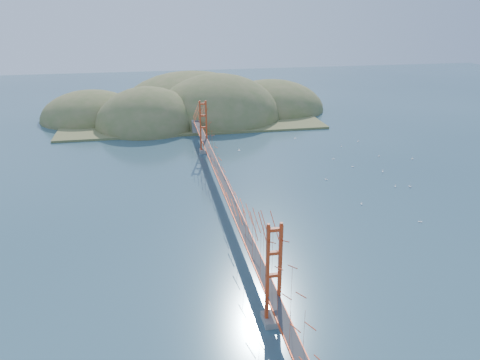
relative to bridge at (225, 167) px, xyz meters
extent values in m
plane|color=#305161|center=(0.00, -0.18, -7.01)|extent=(320.00, 320.00, 0.00)
cube|color=gray|center=(0.00, -30.18, -6.66)|extent=(2.00, 2.40, 0.70)
cube|color=gray|center=(0.00, 29.82, -6.66)|extent=(2.00, 2.40, 0.70)
cube|color=red|center=(0.00, -0.18, -3.71)|extent=(1.40, 92.00, 0.16)
cube|color=red|center=(0.00, -0.18, -3.91)|extent=(1.33, 92.00, 0.24)
cube|color=#38383A|center=(0.00, -0.18, -3.61)|extent=(1.19, 92.00, 0.03)
cube|color=gray|center=(0.00, 45.82, -5.36)|extent=(2.20, 2.60, 3.30)
cube|color=olive|center=(0.00, 63.82, -6.76)|extent=(70.00, 40.00, 0.60)
ellipsoid|color=olive|center=(-12.00, 55.82, -7.01)|extent=(28.00, 28.00, 21.00)
ellipsoid|color=olive|center=(8.00, 61.82, -7.01)|extent=(36.00, 36.00, 25.00)
ellipsoid|color=olive|center=(26.00, 69.82, -7.01)|extent=(32.00, 32.00, 18.00)
ellipsoid|color=olive|center=(-28.00, 67.82, -7.01)|extent=(28.00, 28.00, 16.00)
ellipsoid|color=olive|center=(2.00, 77.82, -7.01)|extent=(44.00, 44.00, 22.00)
cube|color=white|center=(33.31, 10.42, -6.94)|extent=(0.43, 0.61, 0.11)
cylinder|color=white|center=(33.31, 10.42, -6.62)|extent=(0.02, 0.02, 0.64)
cube|color=white|center=(31.90, 2.74, -6.95)|extent=(0.44, 0.51, 0.09)
cylinder|color=white|center=(31.90, 2.74, -6.67)|extent=(0.01, 0.01, 0.56)
cube|color=white|center=(37.52, 31.26, -6.95)|extent=(0.59, 0.36, 0.10)
cylinder|color=white|center=(37.52, 31.26, -6.64)|extent=(0.02, 0.02, 0.61)
cube|color=white|center=(28.69, 14.38, -6.95)|extent=(0.52, 0.38, 0.09)
cylinder|color=white|center=(28.69, 14.38, -6.68)|extent=(0.01, 0.01, 0.55)
cube|color=white|center=(31.88, 28.02, -6.96)|extent=(0.19, 0.48, 0.09)
cylinder|color=white|center=(31.88, 28.02, -6.70)|extent=(0.01, 0.01, 0.51)
cube|color=white|center=(43.23, 16.50, -6.95)|extent=(0.57, 0.46, 0.10)
cylinder|color=white|center=(43.23, 16.50, -6.64)|extent=(0.02, 0.02, 0.61)
cube|color=white|center=(34.46, 2.13, -6.94)|extent=(0.39, 0.62, 0.11)
cylinder|color=white|center=(34.46, 2.13, -6.62)|extent=(0.02, 0.02, 0.65)
cube|color=white|center=(23.36, 36.60, -6.95)|extent=(0.60, 0.25, 0.11)
cylinder|color=white|center=(23.36, 36.60, -6.63)|extent=(0.02, 0.02, 0.63)
cube|color=white|center=(7.91, 29.58, -6.94)|extent=(0.62, 0.42, 0.11)
cylinder|color=white|center=(7.91, 29.58, -6.62)|extent=(0.02, 0.02, 0.64)
cube|color=white|center=(22.41, -3.45, -6.96)|extent=(0.26, 0.50, 0.09)
cylinder|color=white|center=(22.41, -3.45, -6.70)|extent=(0.01, 0.01, 0.52)
cube|color=white|center=(26.65, 19.80, -6.96)|extent=(0.51, 0.23, 0.09)
cylinder|color=white|center=(26.65, 19.80, -6.69)|extent=(0.01, 0.01, 0.53)
cube|color=white|center=(20.74, 8.54, -6.95)|extent=(0.53, 0.51, 0.10)
cylinder|color=white|center=(20.74, 8.54, -6.65)|extent=(0.02, 0.02, 0.60)
cube|color=white|center=(28.48, -11.40, -6.95)|extent=(0.60, 0.43, 0.10)
cylinder|color=white|center=(28.48, -11.40, -6.63)|extent=(0.02, 0.02, 0.63)
cube|color=white|center=(37.11, 19.65, -6.95)|extent=(0.52, 0.20, 0.09)
cylinder|color=white|center=(37.11, 19.65, -6.67)|extent=(0.01, 0.01, 0.56)
camera|label=1|loc=(-11.16, -69.68, 25.09)|focal=35.00mm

